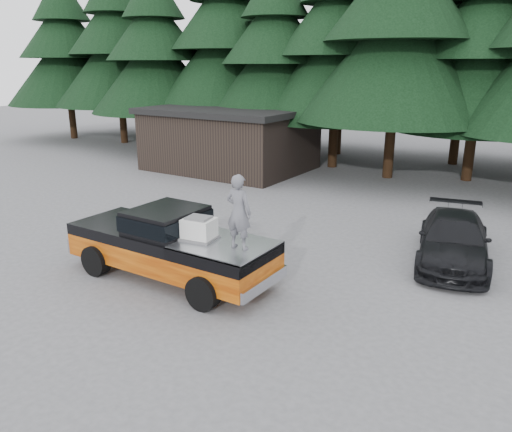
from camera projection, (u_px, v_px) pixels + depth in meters
The scene contains 8 objects.
ground at pixel (243, 283), 13.13m from camera, with size 120.00×120.00×0.00m, color #535356.
pickup_truck at pixel (171, 255), 13.26m from camera, with size 6.00×2.04×1.33m, color #C96610, non-canonical shape.
truck_cab at pixel (166, 220), 13.03m from camera, with size 1.66×1.90×0.59m, color black.
air_compressor at pixel (199, 229), 12.37m from camera, with size 0.75×0.62×0.51m, color silver.
man_on_bed at pixel (239, 212), 11.58m from camera, with size 0.65×0.43×1.80m, color #5B5B63.
parked_car at pixel (453, 240), 14.33m from camera, with size 1.90×4.68×1.36m, color black.
utility_building at pixel (230, 138), 26.95m from camera, with size 8.40×6.40×3.30m.
treeline at pixel (445, 17), 24.48m from camera, with size 60.15×16.05×17.50m.
Camera 1 is at (6.81, -9.94, 5.53)m, focal length 35.00 mm.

